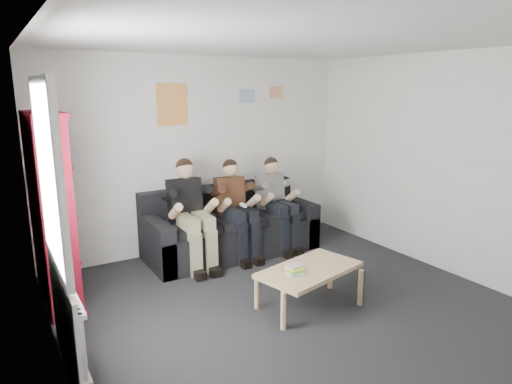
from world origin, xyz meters
TOP-DOWN VIEW (x-y plane):
  - room_shell at (0.00, 0.00)m, footprint 5.00×5.00m
  - sofa at (0.22, 2.05)m, footprint 2.36×0.97m
  - bookshelf at (-2.07, 1.59)m, footprint 0.31×0.92m
  - coffee_table at (0.16, 0.16)m, footprint 1.10×0.60m
  - game_cases at (-0.03, 0.14)m, footprint 0.23×0.21m
  - person_left at (-0.44, 1.84)m, footprint 0.42×0.89m
  - person_middle at (0.22, 1.85)m, footprint 0.39×0.83m
  - person_right at (0.87, 1.85)m, footprint 0.37×0.80m
  - radiator at (-2.15, 0.20)m, footprint 0.10×0.64m
  - window at (-2.22, 0.20)m, footprint 0.05×1.30m
  - poster_large at (-0.40, 2.49)m, footprint 0.42×0.01m
  - poster_blue at (0.75, 2.49)m, footprint 0.25×0.01m
  - poster_pink at (1.25, 2.49)m, footprint 0.22×0.01m
  - poster_sign at (-1.00, 2.49)m, footprint 0.20×0.01m

SIDE VIEW (x-z plane):
  - sofa at x=0.22m, z-range -0.13..0.78m
  - radiator at x=-2.15m, z-range 0.05..0.65m
  - coffee_table at x=0.16m, z-range 0.17..0.61m
  - game_cases at x=-0.03m, z-range 0.44..0.49m
  - person_right at x=0.87m, z-range 0.01..1.32m
  - person_middle at x=0.22m, z-range 0.01..1.34m
  - person_left at x=-0.44m, z-range 0.00..1.39m
  - bookshelf at x=-2.07m, z-range 0.00..2.04m
  - window at x=-2.22m, z-range -0.15..2.21m
  - room_shell at x=0.00m, z-range -1.15..3.85m
  - poster_large at x=-0.40m, z-range 1.77..2.32m
  - poster_blue at x=0.75m, z-range 2.05..2.25m
  - poster_pink at x=1.25m, z-range 2.11..2.29m
  - poster_sign at x=-1.00m, z-range 2.18..2.32m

